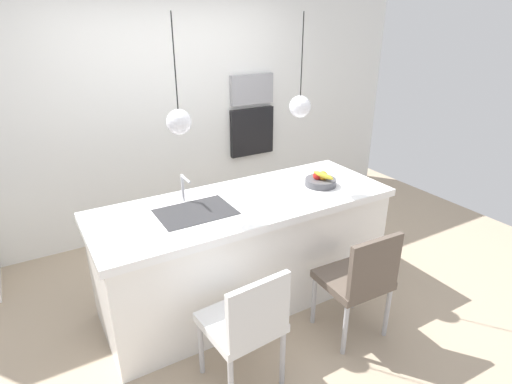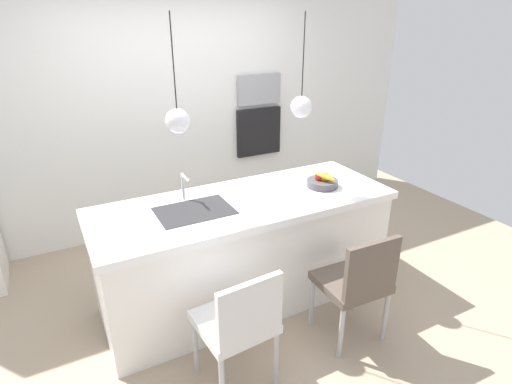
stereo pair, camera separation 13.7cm
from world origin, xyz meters
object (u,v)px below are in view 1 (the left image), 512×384
oven (252,132)px  chair_near (246,322)px  microwave (251,89)px  fruit_bowl (321,181)px  chair_middle (359,278)px

oven → chair_near: bearing=-120.6°
microwave → fruit_bowl: bearing=-99.0°
chair_near → chair_middle: size_ratio=0.99×
fruit_bowl → oven: oven is taller
oven → chair_near: oven is taller
oven → microwave: bearing=0.0°
chair_middle → chair_near: bearing=179.9°
fruit_bowl → chair_middle: 0.92m
oven → fruit_bowl: bearing=-99.0°
microwave → chair_near: size_ratio=0.61×
chair_near → chair_middle: chair_middle is taller
microwave → chair_middle: bearing=-101.4°
microwave → chair_middle: microwave is taller
microwave → oven: microwave is taller
fruit_bowl → microwave: bearing=81.0°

